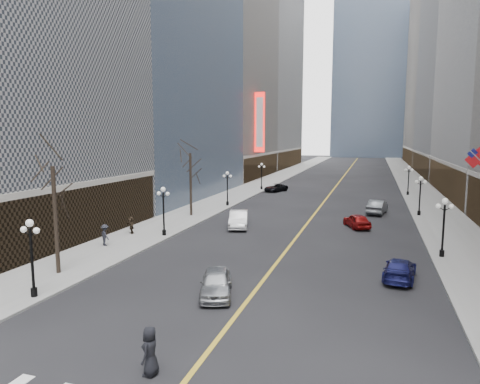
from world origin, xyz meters
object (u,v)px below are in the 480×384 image
Objects in this scene: car_sb_near at (400,269)px; car_sb_mid at (357,221)px; streetlamp_east_2 at (420,192)px; streetlamp_west_2 at (227,185)px; streetlamp_west_3 at (262,173)px; car_sb_far at (377,207)px; streetlamp_west_0 at (31,250)px; car_nb_near at (216,283)px; streetlamp_east_1 at (444,221)px; streetlamp_west_1 at (163,206)px; streetlamp_east_3 at (409,177)px; car_nb_far at (276,188)px; car_nb_mid at (239,219)px.

car_sb_mid is at bearing -70.35° from car_sb_near.
streetlamp_east_2 and streetlamp_west_2 have the same top height.
streetlamp_west_3 is 0.89× the size of car_sb_far.
car_nb_near is at bearing 20.60° from streetlamp_west_0.
streetlamp_west_2 is 18.00m from streetlamp_west_3.
streetlamp_east_1 and streetlamp_east_2 have the same top height.
streetlamp_west_0 is at bearing -90.00° from streetlamp_west_1.
car_sb_near is 0.92× the size of car_sb_far.
streetlamp_west_1 is at bearing -142.67° from streetlamp_east_2.
streetlamp_east_2 is at bearing 55.23° from streetlamp_west_0.
car_sb_mid is at bearing -57.47° from streetlamp_west_3.
streetlamp_west_0 reaches higher than car_sb_near.
streetlamp_east_3 is at bearing -94.97° from car_sb_far.
streetlamp_east_1 is 18.62m from car_nb_near.
streetlamp_east_3 is at bearing -127.35° from car_sb_mid.
car_nb_far is at bearing -176.45° from streetlamp_east_3.
streetlamp_east_2 is 5.08m from car_sb_far.
car_nb_mid reaches higher than car_nb_far.
streetlamp_west_0 is 50.84m from car_nb_far.
streetlamp_west_3 reaches higher than car_nb_far.
car_nb_near is (9.80, -30.32, -2.14)m from streetlamp_west_2.
streetlamp_west_1 is (0.00, 16.00, 0.00)m from streetlamp_west_0.
car_sb_near is (10.45, 6.27, -0.09)m from car_nb_near.
car_nb_near is at bearing -114.48° from streetlamp_east_2.
car_nb_far is at bearing 80.65° from car_nb_near.
car_nb_near is 0.88× the size of car_sb_far.
car_nb_mid is 1.12× the size of car_sb_near.
streetlamp_west_3 is (0.00, 52.00, 0.00)m from streetlamp_west_0.
streetlamp_west_0 is at bearing 70.80° from car_sb_far.
streetlamp_west_2 is 31.93m from car_nb_near.
streetlamp_east_1 is 1.06× the size of car_sb_mid.
streetlamp_west_0 is 0.87× the size of car_nb_mid.
car_nb_near reaches higher than car_sb_near.
streetlamp_east_1 and streetlamp_west_2 have the same top height.
streetlamp_east_1 is at bearing 101.95° from car_sb_mid.
car_nb_near is (-13.80, -48.32, -2.14)m from streetlamp_east_3.
streetlamp_west_2 is 1.06× the size of car_sb_mid.
streetlamp_west_1 is at bearing -90.00° from streetlamp_west_2.
car_sb_far reaches higher than car_sb_mid.
streetlamp_west_2 reaches higher than car_sb_far.
car_sb_mid is (14.13, -25.25, 0.07)m from car_nb_far.
streetlamp_east_2 is 0.97× the size of car_sb_near.
streetlamp_east_1 is 1.00× the size of streetlamp_east_2.
streetlamp_west_1 is 0.97× the size of car_sb_near.
streetlamp_west_0 is 1.00× the size of streetlamp_west_1.
streetlamp_east_1 is 28.51m from streetlamp_west_0.
streetlamp_west_1 is 36.00m from streetlamp_west_3.
streetlamp_west_1 is at bearing -147.37° from car_nb_mid.
streetlamp_east_1 is 19.02m from car_sb_far.
car_nb_near is 0.87× the size of car_nb_mid.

